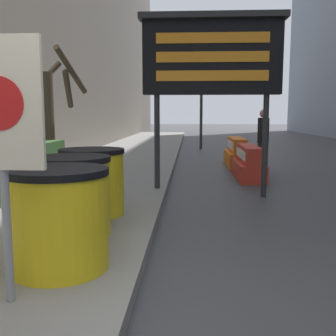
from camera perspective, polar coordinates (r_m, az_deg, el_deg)
The scene contains 11 objects.
bare_tree at distance 9.31m, azimuth -16.63°, elevation 7.79°, with size 1.55×1.61×2.74m.
barrel_drum_foreground at distance 3.53m, azimuth -15.53°, elevation -7.10°, with size 0.87×0.87×0.88m.
barrel_drum_middle at distance 4.46m, azimuth -13.79°, elevation -3.97°, with size 0.87×0.87×0.88m.
barrel_drum_back at distance 5.35m, azimuth -10.92°, elevation -1.95°, with size 0.87×0.87×0.88m.
warning_sign at distance 2.89m, azimuth -23.22°, elevation 6.04°, with size 0.61×0.08×1.85m.
message_board at distance 7.11m, azimuth 6.39°, elevation 15.63°, with size 2.52×0.36×3.18m.
jersey_barrier_red_striped at distance 9.30m, azimuth 11.58°, elevation 0.58°, with size 0.58×1.89×0.76m.
jersey_barrier_orange_near at distance 11.59m, azimuth 9.93°, elevation 2.10°, with size 0.59×1.89×0.81m.
traffic_cone_near at distance 12.00m, azimuth 9.32°, elevation 1.89°, with size 0.31×0.31×0.55m.
traffic_light_near_curb at distance 16.93m, azimuth 4.88°, elevation 11.46°, with size 0.28×0.44×3.54m.
pedestrian_worker at distance 10.23m, azimuth 13.66°, elevation 4.60°, with size 0.35×0.47×1.61m.
Camera 1 is at (0.43, -2.36, 1.47)m, focal length 42.00 mm.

